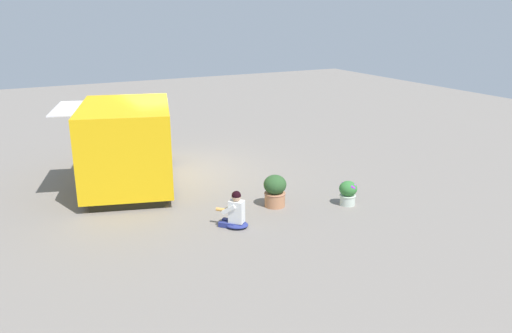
% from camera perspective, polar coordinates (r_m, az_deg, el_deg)
% --- Properties ---
extents(ground_plane, '(40.00, 40.00, 0.00)m').
position_cam_1_polar(ground_plane, '(15.27, -8.83, -0.54)').
color(ground_plane, gray).
extents(food_truck, '(3.82, 5.23, 2.27)m').
position_cam_1_polar(food_truck, '(14.33, -14.09, 2.47)').
color(food_truck, '#ECB311').
rests_on(food_truck, ground_plane).
extents(person_customer, '(0.71, 0.72, 0.84)m').
position_cam_1_polar(person_customer, '(11.23, -2.36, -5.24)').
color(person_customer, navy).
rests_on(person_customer, ground_plane).
extents(planter_flowering_near, '(0.56, 0.56, 0.79)m').
position_cam_1_polar(planter_flowering_near, '(12.35, 2.14, -2.67)').
color(planter_flowering_near, '#B77A53').
rests_on(planter_flowering_near, ground_plane).
extents(planter_flowering_far, '(0.44, 0.44, 0.61)m').
position_cam_1_polar(planter_flowering_far, '(12.65, 10.26, -2.86)').
color(planter_flowering_far, silver).
rests_on(planter_flowering_far, ground_plane).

